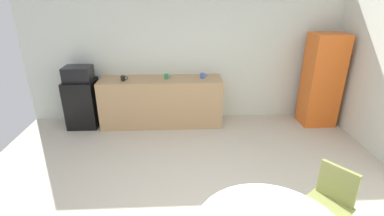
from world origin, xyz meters
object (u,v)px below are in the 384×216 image
object	(u,v)px
microwave	(78,74)
locker_cabinet	(322,80)
chair_olive	(331,197)
mug_white	(166,76)
mug_green	(203,76)
mug_red	(123,78)
mini_fridge	(83,103)

from	to	relation	value
microwave	locker_cabinet	distance (m)	4.48
chair_olive	mug_white	bearing A→B (deg)	120.88
chair_olive	locker_cabinet	bearing A→B (deg)	67.08
mug_green	mug_red	world-z (taller)	same
chair_olive	microwave	bearing A→B (deg)	139.06
locker_cabinet	mug_green	distance (m)	2.22
mini_fridge	mug_red	bearing A→B (deg)	-6.05
mini_fridge	chair_olive	distance (m)	4.37
microwave	mug_red	bearing A→B (deg)	-6.05
mini_fridge	mug_green	world-z (taller)	mug_green
mini_fridge	mug_red	xyz separation A→B (m)	(0.81, -0.09, 0.50)
chair_olive	mug_red	distance (m)	3.76
chair_olive	mug_green	xyz separation A→B (m)	(-1.05, 2.89, 0.43)
chair_olive	mug_green	bearing A→B (deg)	109.95
mini_fridge	mug_red	size ratio (longest dim) A/B	6.91
microwave	locker_cabinet	world-z (taller)	locker_cabinet
locker_cabinet	mug_white	distance (m)	2.89
microwave	mug_red	distance (m)	0.82
microwave	chair_olive	bearing A→B (deg)	-40.94
mug_green	mug_red	distance (m)	1.45
mug_green	mug_white	bearing A→B (deg)	-178.19
microwave	mug_green	world-z (taller)	microwave
microwave	mug_green	size ratio (longest dim) A/B	3.72
microwave	locker_cabinet	xyz separation A→B (m)	(4.47, -0.10, -0.16)
mini_fridge	microwave	size ratio (longest dim) A/B	1.86
mini_fridge	microwave	world-z (taller)	microwave
mini_fridge	locker_cabinet	xyz separation A→B (m)	(4.47, -0.10, 0.41)
chair_olive	mug_green	world-z (taller)	mug_green
locker_cabinet	mug_green	xyz separation A→B (m)	(-2.22, 0.12, 0.09)
mug_white	mug_red	size ratio (longest dim) A/B	1.00
mug_white	mug_green	size ratio (longest dim) A/B	1.00
locker_cabinet	mug_green	size ratio (longest dim) A/B	13.31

